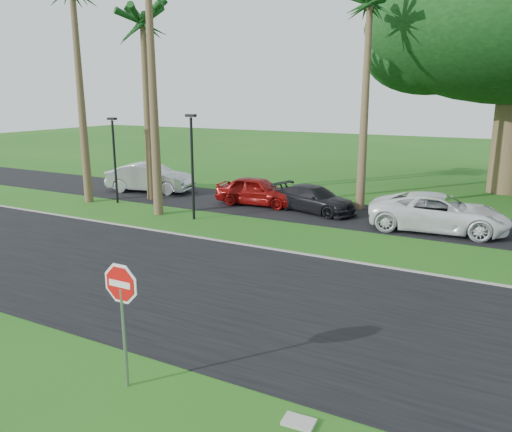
{
  "coord_description": "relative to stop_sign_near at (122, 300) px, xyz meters",
  "views": [
    {
      "loc": [
        6.73,
        -9.4,
        5.48
      ],
      "look_at": [
        -0.34,
        3.84,
        1.8
      ],
      "focal_mm": 35.0,
      "sensor_mm": 36.0,
      "label": 1
    }
  ],
  "objects": [
    {
      "name": "car_dark",
      "position": [
        -2.23,
        15.33,
        -1.16
      ],
      "size": [
        4.55,
        2.76,
        1.23
      ],
      "primitive_type": "imported",
      "rotation": [
        0.0,
        0.0,
        1.31
      ],
      "color": "black",
      "rests_on": "ground"
    },
    {
      "name": "car_red",
      "position": [
        -5.33,
        15.39,
        -1.06
      ],
      "size": [
        4.34,
        2.02,
        1.44
      ],
      "primitive_type": "imported",
      "rotation": [
        0.0,
        0.0,
        1.65
      ],
      "color": "maroon",
      "rests_on": "ground"
    },
    {
      "name": "ground",
      "position": [
        -0.5,
        3.0,
        -1.77
      ],
      "size": [
        120.0,
        120.0,
        0.0
      ],
      "primitive_type": "plane",
      "color": "#1D5715",
      "rests_on": "ground"
    },
    {
      "name": "streetlight_right",
      "position": [
        -6.5,
        11.5,
        0.88
      ],
      "size": [
        0.45,
        0.25,
        4.64
      ],
      "color": "black",
      "rests_on": "ground"
    },
    {
      "name": "utility_slab",
      "position": [
        3.37,
        0.51,
        -1.74
      ],
      "size": [
        0.57,
        0.38,
        0.06
      ],
      "primitive_type": "cube",
      "rotation": [
        0.0,
        0.0,
        0.06
      ],
      "color": "#A3A39B",
      "rests_on": "ground"
    },
    {
      "name": "palm_left_mid",
      "position": [
        -11.0,
        14.0,
        6.9
      ],
      "size": [
        5.0,
        5.0,
        10.0
      ],
      "color": "brown",
      "rests_on": "ground"
    },
    {
      "name": "palm_center",
      "position": [
        -0.5,
        17.0,
        7.39
      ],
      "size": [
        5.0,
        5.0,
        10.5
      ],
      "color": "brown",
      "rests_on": "ground"
    },
    {
      "name": "parking_strip",
      "position": [
        -0.5,
        15.5,
        -1.76
      ],
      "size": [
        120.0,
        5.0,
        0.02
      ],
      "primitive_type": "cube",
      "color": "black",
      "rests_on": "ground"
    },
    {
      "name": "car_minivan",
      "position": [
        3.5,
        14.54,
        -1.01
      ],
      "size": [
        5.68,
        2.99,
        1.52
      ],
      "primitive_type": "imported",
      "rotation": [
        0.0,
        0.0,
        1.66
      ],
      "color": "white",
      "rests_on": "ground"
    },
    {
      "name": "stop_sign_near",
      "position": [
        0.0,
        0.0,
        0.0
      ],
      "size": [
        1.05,
        0.07,
        2.62
      ],
      "color": "gray",
      "rests_on": "ground"
    },
    {
      "name": "road",
      "position": [
        -0.5,
        5.0,
        -1.76
      ],
      "size": [
        120.0,
        8.0,
        0.02
      ],
      "primitive_type": "cube",
      "color": "black",
      "rests_on": "ground"
    },
    {
      "name": "car_silver",
      "position": [
        -12.37,
        15.59,
        -0.96
      ],
      "size": [
        5.19,
        2.78,
        1.62
      ],
      "primitive_type": "imported",
      "rotation": [
        0.0,
        0.0,
        1.8
      ],
      "color": "#AAADB2",
      "rests_on": "ground"
    },
    {
      "name": "streetlight_left",
      "position": [
        -12.0,
        12.5,
        0.72
      ],
      "size": [
        0.45,
        0.25,
        4.34
      ],
      "color": "black",
      "rests_on": "ground"
    },
    {
      "name": "curb",
      "position": [
        -0.5,
        9.05,
        -1.74
      ],
      "size": [
        120.0,
        0.12,
        0.06
      ],
      "primitive_type": "cube",
      "color": "gray",
      "rests_on": "ground"
    }
  ]
}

